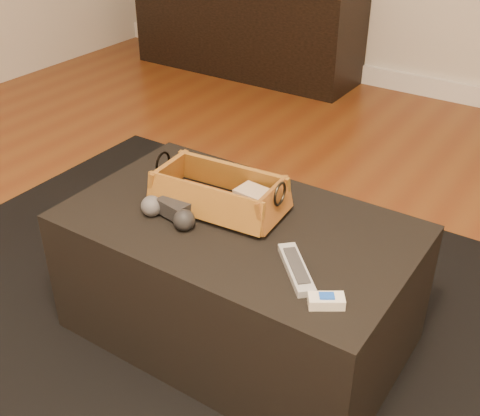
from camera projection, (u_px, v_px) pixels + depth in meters
The scene contains 11 objects.
floor at pixel (148, 381), 1.77m from camera, with size 5.00×5.50×0.01m, color brown.
baseboard at pixel (442, 89), 3.68m from camera, with size 5.00×0.04×0.12m, color white.
media_cabinet at pixel (246, 27), 4.01m from camera, with size 1.55×0.45×0.61m, color black.
area_rug at pixel (229, 341), 1.90m from camera, with size 2.60×2.00×0.01m, color black.
ottoman at pixel (238, 279), 1.82m from camera, with size 1.00×0.60×0.42m, color black.
tv_remote at pixel (211, 201), 1.76m from camera, with size 0.21×0.05×0.02m, color black.
cloth_bundle at pixel (255, 200), 1.73m from camera, with size 0.11×0.07×0.06m, color tan.
wicker_basket at pixel (219, 195), 1.75m from camera, with size 0.41×0.24×0.14m.
game_controller at pixel (171, 211), 1.70m from camera, with size 0.19×0.11×0.06m.
silver_remote at pixel (296, 268), 1.51m from camera, with size 0.17×0.18×0.02m.
cream_gadget at pixel (326, 301), 1.39m from camera, with size 0.09×0.08×0.03m.
Camera 1 is at (0.92, -0.89, 1.36)m, focal length 45.00 mm.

